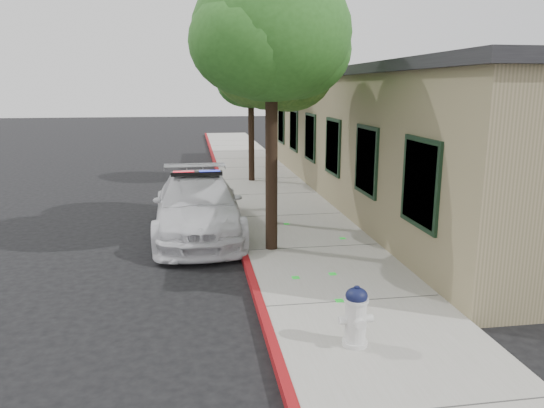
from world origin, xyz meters
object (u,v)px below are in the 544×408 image
(fire_hydrant, at_px, (356,316))
(street_tree_far, at_px, (252,81))
(street_tree_near, at_px, (272,40))
(clapboard_building, at_px, (416,133))
(street_tree_mid, at_px, (273,67))
(police_car, at_px, (198,205))

(fire_hydrant, bearing_deg, street_tree_far, 88.96)
(street_tree_near, bearing_deg, clapboard_building, 44.84)
(clapboard_building, distance_m, street_tree_far, 6.28)
(street_tree_mid, bearing_deg, fire_hydrant, -89.06)
(street_tree_near, bearing_deg, fire_hydrant, -83.99)
(clapboard_building, height_order, street_tree_near, street_tree_near)
(street_tree_near, bearing_deg, street_tree_far, 86.17)
(fire_hydrant, bearing_deg, street_tree_mid, 90.34)
(fire_hydrant, relative_size, street_tree_far, 0.17)
(street_tree_near, bearing_deg, street_tree_mid, 80.51)
(clapboard_building, height_order, street_tree_far, street_tree_far)
(street_tree_far, bearing_deg, fire_hydrant, -90.44)
(clapboard_building, xyz_separation_m, street_tree_far, (-5.41, 2.65, 1.79))
(street_tree_near, height_order, street_tree_mid, street_tree_near)
(police_car, xyz_separation_m, street_tree_near, (1.61, -1.88, 3.87))
(street_tree_near, relative_size, street_tree_mid, 1.13)
(street_tree_mid, bearing_deg, street_tree_near, -99.49)
(street_tree_far, bearing_deg, street_tree_near, -93.83)
(clapboard_building, relative_size, street_tree_near, 3.48)
(fire_hydrant, xyz_separation_m, street_tree_near, (-0.48, 4.51, 4.05))
(fire_hydrant, bearing_deg, clapboard_building, 61.64)
(street_tree_mid, height_order, street_tree_far, street_tree_mid)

